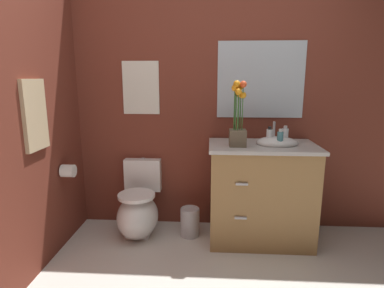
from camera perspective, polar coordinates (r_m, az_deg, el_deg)
wall_back at (r=3.03m, az=6.60°, el=7.79°), size 3.93×0.05×2.50m
wall_left at (r=2.37m, az=-30.68°, el=5.03°), size 0.05×4.15×2.50m
toilet at (r=3.05m, az=-9.73°, el=-11.83°), size 0.38×0.59×0.69m
vanity_cabinet at (r=2.91m, az=12.51°, el=-8.55°), size 0.94×0.56×1.08m
flower_vase at (r=2.65m, az=8.44°, el=4.16°), size 0.14×0.14×0.55m
soap_bottle at (r=2.82m, az=16.65°, el=1.40°), size 0.06×0.06×0.16m
lotion_bottle at (r=2.72m, az=15.82°, el=0.92°), size 0.05×0.05×0.15m
hand_wash_bottle at (r=2.78m, az=13.97°, el=1.34°), size 0.05×0.05×0.16m
trash_bin at (r=3.03m, az=-0.38°, el=-14.04°), size 0.18×0.18×0.27m
wall_poster at (r=3.06m, az=-9.34°, el=10.11°), size 0.35×0.01×0.50m
wall_mirror at (r=3.02m, az=12.46°, el=11.38°), size 0.80×0.01×0.70m
hanging_towel at (r=2.56m, az=-26.83°, el=4.74°), size 0.03×0.28×0.52m
toilet_paper_roll at (r=2.91m, az=-21.73°, el=-4.58°), size 0.11×0.11×0.11m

